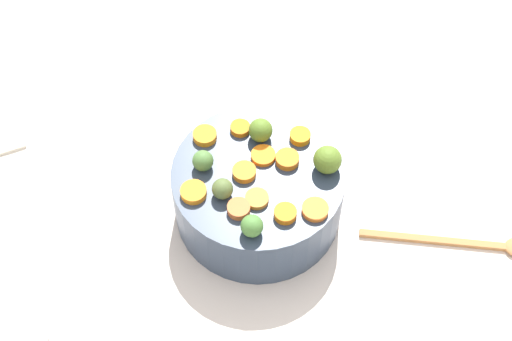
# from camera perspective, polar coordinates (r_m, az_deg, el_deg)

# --- Properties ---
(tabletop) EXTENTS (2.40, 2.40, 0.02)m
(tabletop) POSITION_cam_1_polar(r_m,az_deg,el_deg) (1.19, 0.95, -4.32)
(tabletop) COLOR silver
(tabletop) RESTS_ON ground
(serving_bowl_carrots) EXTENTS (0.26, 0.26, 0.10)m
(serving_bowl_carrots) POSITION_cam_1_polar(r_m,az_deg,el_deg) (1.14, 0.00, -1.76)
(serving_bowl_carrots) COLOR #313F53
(serving_bowl_carrots) RESTS_ON tabletop
(carrot_slice_0) EXTENTS (0.05, 0.05, 0.01)m
(carrot_slice_0) POSITION_cam_1_polar(r_m,az_deg,el_deg) (1.07, 0.07, -2.12)
(carrot_slice_0) COLOR orange
(carrot_slice_0) RESTS_ON serving_bowl_carrots
(carrot_slice_1) EXTENTS (0.04, 0.04, 0.01)m
(carrot_slice_1) POSITION_cam_1_polar(r_m,az_deg,el_deg) (1.10, -0.89, -0.11)
(carrot_slice_1) COLOR orange
(carrot_slice_1) RESTS_ON serving_bowl_carrots
(carrot_slice_2) EXTENTS (0.04, 0.04, 0.01)m
(carrot_slice_2) POSITION_cam_1_polar(r_m,az_deg,el_deg) (1.06, 2.21, -3.24)
(carrot_slice_2) COLOR orange
(carrot_slice_2) RESTS_ON serving_bowl_carrots
(carrot_slice_3) EXTENTS (0.04, 0.04, 0.01)m
(carrot_slice_3) POSITION_cam_1_polar(r_m,az_deg,el_deg) (1.15, -1.19, 3.20)
(carrot_slice_3) COLOR orange
(carrot_slice_3) RESTS_ON serving_bowl_carrots
(carrot_slice_4) EXTENTS (0.04, 0.04, 0.01)m
(carrot_slice_4) POSITION_cam_1_polar(r_m,az_deg,el_deg) (1.06, -1.31, -2.88)
(carrot_slice_4) COLOR orange
(carrot_slice_4) RESTS_ON serving_bowl_carrots
(carrot_slice_5) EXTENTS (0.04, 0.04, 0.01)m
(carrot_slice_5) POSITION_cam_1_polar(r_m,az_deg,el_deg) (1.14, -3.86, 2.63)
(carrot_slice_5) COLOR orange
(carrot_slice_5) RESTS_ON serving_bowl_carrots
(carrot_slice_6) EXTENTS (0.04, 0.04, 0.01)m
(carrot_slice_6) POSITION_cam_1_polar(r_m,az_deg,el_deg) (1.07, 4.47, -2.93)
(carrot_slice_6) COLOR orange
(carrot_slice_6) RESTS_ON serving_bowl_carrots
(carrot_slice_7) EXTENTS (0.04, 0.04, 0.01)m
(carrot_slice_7) POSITION_cam_1_polar(r_m,az_deg,el_deg) (1.14, 3.34, 2.59)
(carrot_slice_7) COLOR orange
(carrot_slice_7) RESTS_ON serving_bowl_carrots
(carrot_slice_8) EXTENTS (0.05, 0.05, 0.01)m
(carrot_slice_8) POSITION_cam_1_polar(r_m,az_deg,el_deg) (1.08, -4.72, -1.63)
(carrot_slice_8) COLOR orange
(carrot_slice_8) RESTS_ON serving_bowl_carrots
(carrot_slice_9) EXTENTS (0.05, 0.05, 0.01)m
(carrot_slice_9) POSITION_cam_1_polar(r_m,az_deg,el_deg) (1.11, 2.37, 0.85)
(carrot_slice_9) COLOR orange
(carrot_slice_9) RESTS_ON serving_bowl_carrots
(carrot_slice_10) EXTENTS (0.05, 0.05, 0.01)m
(carrot_slice_10) POSITION_cam_1_polar(r_m,az_deg,el_deg) (1.12, 0.55, 1.13)
(carrot_slice_10) COLOR orange
(carrot_slice_10) RESTS_ON serving_bowl_carrots
(brussels_sprout_0) EXTENTS (0.03, 0.03, 0.03)m
(brussels_sprout_0) POSITION_cam_1_polar(r_m,az_deg,el_deg) (1.04, -0.31, -4.19)
(brussels_sprout_0) COLOR #4D833A
(brussels_sprout_0) RESTS_ON serving_bowl_carrots
(brussels_sprout_1) EXTENTS (0.03, 0.03, 0.03)m
(brussels_sprout_1) POSITION_cam_1_polar(r_m,az_deg,el_deg) (1.10, -4.01, 0.74)
(brussels_sprout_1) COLOR #507C3C
(brussels_sprout_1) RESTS_ON serving_bowl_carrots
(brussels_sprout_2) EXTENTS (0.03, 0.03, 0.03)m
(brussels_sprout_2) POSITION_cam_1_polar(r_m,az_deg,el_deg) (1.07, -2.54, -1.39)
(brussels_sprout_2) COLOR #566C37
(brussels_sprout_2) RESTS_ON serving_bowl_carrots
(brussels_sprout_3) EXTENTS (0.04, 0.04, 0.04)m
(brussels_sprout_3) POSITION_cam_1_polar(r_m,az_deg,el_deg) (1.10, 5.39, 0.81)
(brussels_sprout_3) COLOR olive
(brussels_sprout_3) RESTS_ON serving_bowl_carrots
(brussels_sprout_4) EXTENTS (0.04, 0.04, 0.04)m
(brussels_sprout_4) POSITION_cam_1_polar(r_m,az_deg,el_deg) (1.13, 0.35, 3.04)
(brussels_sprout_4) COLOR #587C28
(brussels_sprout_4) RESTS_ON serving_bowl_carrots
(wooden_spoon) EXTENTS (0.23, 0.20, 0.01)m
(wooden_spoon) POSITION_cam_1_polar(r_m,az_deg,el_deg) (1.21, 17.17, -5.39)
(wooden_spoon) COLOR #B97B43
(wooden_spoon) RESTS_ON tabletop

